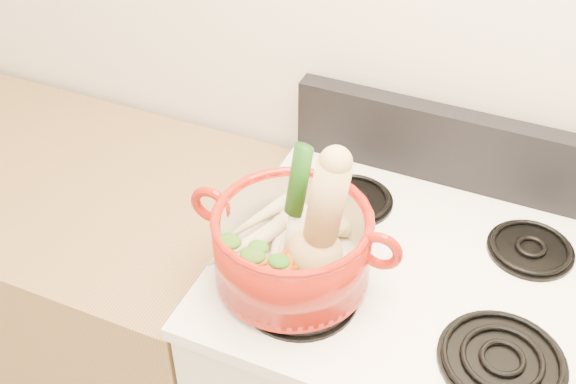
% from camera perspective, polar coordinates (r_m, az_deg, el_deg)
% --- Properties ---
extents(wall_back, '(3.50, 0.02, 2.60)m').
position_cam_1_polar(wall_back, '(1.53, 15.53, 12.10)').
color(wall_back, white).
rests_on(wall_back, floor).
extents(cooktop, '(0.78, 0.67, 0.03)m').
position_cam_1_polar(cooktop, '(1.46, 10.32, -6.45)').
color(cooktop, white).
rests_on(cooktop, stove_body).
extents(control_backsplash, '(0.76, 0.05, 0.18)m').
position_cam_1_polar(control_backsplash, '(1.62, 13.60, 3.26)').
color(control_backsplash, black).
rests_on(control_backsplash, cooktop).
extents(counter_left, '(1.36, 0.65, 0.90)m').
position_cam_1_polar(counter_left, '(2.21, -19.14, -6.79)').
color(counter_left, olive).
rests_on(counter_left, floor).
extents(burner_front_left, '(0.22, 0.22, 0.02)m').
position_cam_1_polar(burner_front_left, '(1.38, 0.94, -7.98)').
color(burner_front_left, black).
rests_on(burner_front_left, cooktop).
extents(burner_front_right, '(0.22, 0.22, 0.02)m').
position_cam_1_polar(burner_front_right, '(1.33, 16.56, -12.54)').
color(burner_front_right, black).
rests_on(burner_front_right, cooktop).
extents(burner_back_left, '(0.17, 0.17, 0.02)m').
position_cam_1_polar(burner_back_left, '(1.58, 5.19, -0.54)').
color(burner_back_left, black).
rests_on(burner_back_left, cooktop).
extents(burner_back_right, '(0.17, 0.17, 0.02)m').
position_cam_1_polar(burner_back_right, '(1.54, 18.63, -4.20)').
color(burner_back_right, black).
rests_on(burner_back_right, cooktop).
extents(dutch_oven, '(0.30, 0.30, 0.15)m').
position_cam_1_polar(dutch_oven, '(1.35, 0.34, -4.32)').
color(dutch_oven, '#98150A').
rests_on(dutch_oven, burner_front_left).
extents(pot_handle_left, '(0.08, 0.02, 0.08)m').
position_cam_1_polar(pot_handle_left, '(1.37, -6.14, -0.99)').
color(pot_handle_left, '#98150A').
rests_on(pot_handle_left, dutch_oven).
extents(pot_handle_right, '(0.08, 0.02, 0.08)m').
position_cam_1_polar(pot_handle_right, '(1.28, 7.31, -4.64)').
color(pot_handle_right, '#98150A').
rests_on(pot_handle_right, dutch_oven).
extents(squash, '(0.16, 0.14, 0.28)m').
position_cam_1_polar(squash, '(1.27, 2.25, -1.98)').
color(squash, tan).
rests_on(squash, dutch_oven).
extents(leek, '(0.07, 0.10, 0.26)m').
position_cam_1_polar(leek, '(1.31, 0.59, -1.04)').
color(leek, white).
rests_on(leek, dutch_oven).
extents(ginger, '(0.10, 0.08, 0.05)m').
position_cam_1_polar(ginger, '(1.42, 3.21, -2.51)').
color(ginger, tan).
rests_on(ginger, dutch_oven).
extents(parsnip_0, '(0.09, 0.24, 0.06)m').
position_cam_1_polar(parsnip_0, '(1.38, -0.71, -3.97)').
color(parsnip_0, beige).
rests_on(parsnip_0, dutch_oven).
extents(parsnip_1, '(0.14, 0.18, 0.06)m').
position_cam_1_polar(parsnip_1, '(1.38, -2.95, -3.80)').
color(parsnip_1, beige).
rests_on(parsnip_1, dutch_oven).
extents(parsnip_2, '(0.09, 0.18, 0.05)m').
position_cam_1_polar(parsnip_2, '(1.40, -0.19, -2.80)').
color(parsnip_2, beige).
rests_on(parsnip_2, dutch_oven).
extents(parsnip_3, '(0.09, 0.16, 0.05)m').
position_cam_1_polar(parsnip_3, '(1.36, -2.80, -4.22)').
color(parsnip_3, beige).
rests_on(parsnip_3, dutch_oven).
extents(parsnip_4, '(0.13, 0.18, 0.05)m').
position_cam_1_polar(parsnip_4, '(1.41, -1.74, -1.62)').
color(parsnip_4, beige).
rests_on(parsnip_4, dutch_oven).
extents(carrot_0, '(0.07, 0.18, 0.05)m').
position_cam_1_polar(carrot_0, '(1.34, -0.33, -5.62)').
color(carrot_0, '#B93B09').
rests_on(carrot_0, dutch_oven).
extents(carrot_1, '(0.11, 0.12, 0.04)m').
position_cam_1_polar(carrot_1, '(1.34, -2.04, -5.74)').
color(carrot_1, '#D9410A').
rests_on(carrot_1, dutch_oven).
extents(carrot_2, '(0.06, 0.16, 0.04)m').
position_cam_1_polar(carrot_2, '(1.35, -0.30, -5.15)').
color(carrot_2, red).
rests_on(carrot_2, dutch_oven).
extents(carrot_3, '(0.14, 0.10, 0.04)m').
position_cam_1_polar(carrot_3, '(1.31, -1.82, -6.37)').
color(carrot_3, '#BA5509').
rests_on(carrot_3, dutch_oven).
extents(carrot_4, '(0.06, 0.16, 0.04)m').
position_cam_1_polar(carrot_4, '(1.32, 0.13, -5.38)').
color(carrot_4, '#C04609').
rests_on(carrot_4, dutch_oven).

